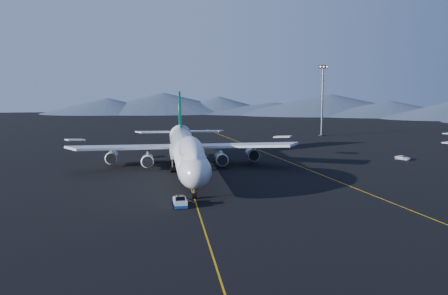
{
  "coord_description": "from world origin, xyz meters",
  "views": [
    {
      "loc": [
        -6.84,
        -120.34,
        22.66
      ],
      "look_at": [
        9.58,
        1.91,
        6.0
      ],
      "focal_mm": 40.0,
      "sensor_mm": 36.0,
      "label": 1
    }
  ],
  "objects": [
    {
      "name": "pushback_tug",
      "position": [
        -3.0,
        -31.9,
        0.65
      ],
      "size": [
        2.92,
        4.84,
        2.06
      ],
      "rotation": [
        0.0,
        0.0,
        0.05
      ],
      "color": "silver",
      "rests_on": "ground"
    },
    {
      "name": "taxiway_line_side",
      "position": [
        30.0,
        10.0,
        0.01
      ],
      "size": [
        28.08,
        198.09,
        0.01
      ],
      "primitive_type": "cube",
      "rotation": [
        0.0,
        0.0,
        0.14
      ],
      "color": "#CE8D0C",
      "rests_on": "ground"
    },
    {
      "name": "boeing_747",
      "position": [
        0.0,
        0.03,
        5.81
      ],
      "size": [
        59.62,
        72.43,
        19.37
      ],
      "color": "silver",
      "rests_on": "ground"
    },
    {
      "name": "service_van",
      "position": [
        62.81,
        12.65,
        0.63
      ],
      "size": [
        3.97,
        4.97,
        1.26
      ],
      "primitive_type": "imported",
      "rotation": [
        0.0,
        0.0,
        0.49
      ],
      "color": "white",
      "rests_on": "ground"
    },
    {
      "name": "ground",
      "position": [
        0.0,
        0.0,
        0.0
      ],
      "size": [
        500.0,
        500.0,
        0.0
      ],
      "primitive_type": "plane",
      "color": "black",
      "rests_on": "ground"
    },
    {
      "name": "taxiway_line_main",
      "position": [
        0.0,
        0.0,
        0.01
      ],
      "size": [
        0.25,
        220.0,
        0.01
      ],
      "primitive_type": "cube",
      "color": "#CE8D0C",
      "rests_on": "ground"
    },
    {
      "name": "floodlight_mast",
      "position": [
        60.02,
        76.29,
        14.57
      ],
      "size": [
        3.55,
        2.66,
        28.75
      ],
      "rotation": [
        0.0,
        0.0,
        0.14
      ],
      "color": "black",
      "rests_on": "ground"
    }
  ]
}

